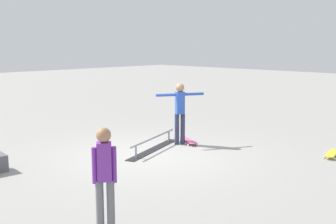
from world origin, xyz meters
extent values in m
plane|color=gray|center=(0.00, 0.00, 0.00)|extent=(60.00, 60.00, 0.00)
cube|color=black|center=(-0.41, -0.33, 0.01)|extent=(2.29, 0.99, 0.01)
cylinder|color=gray|center=(-1.23, -0.61, 0.15)|extent=(0.04, 0.04, 0.30)
cylinder|color=gray|center=(0.42, -0.04, 0.15)|extent=(0.04, 0.04, 0.30)
cylinder|color=gray|center=(-0.41, -0.33, 0.30)|extent=(2.08, 0.75, 0.05)
cylinder|color=#2D3351|center=(-1.35, -0.21, 0.40)|extent=(0.16, 0.16, 0.80)
cylinder|color=#2D3351|center=(-1.21, -0.29, 0.40)|extent=(0.16, 0.16, 0.80)
cube|color=#2D51B7|center=(-1.28, -0.25, 1.09)|extent=(0.27, 0.26, 0.57)
sphere|color=#A87A56|center=(-1.28, -0.25, 1.48)|extent=(0.22, 0.22, 0.22)
cylinder|color=#2D51B7|center=(-1.60, -0.07, 1.30)|extent=(0.51, 0.32, 0.07)
cylinder|color=#2D51B7|center=(-0.95, -0.43, 1.30)|extent=(0.51, 0.32, 0.07)
cube|color=#E05993|center=(-1.50, -0.16, 0.08)|extent=(0.52, 0.81, 0.02)
cylinder|color=white|center=(-1.49, 0.14, 0.03)|extent=(0.05, 0.06, 0.05)
cylinder|color=white|center=(-1.28, 0.04, 0.03)|extent=(0.05, 0.06, 0.05)
cylinder|color=white|center=(-1.72, -0.36, 0.03)|extent=(0.05, 0.06, 0.05)
cylinder|color=white|center=(-1.51, -0.45, 0.03)|extent=(0.05, 0.06, 0.05)
cylinder|color=slate|center=(3.13, 2.54, 0.37)|extent=(0.15, 0.15, 0.75)
cylinder|color=slate|center=(3.25, 2.45, 0.37)|extent=(0.15, 0.15, 0.75)
cube|color=purple|center=(3.19, 2.50, 1.02)|extent=(0.26, 0.25, 0.53)
sphere|color=#A87A56|center=(3.19, 2.50, 1.38)|extent=(0.20, 0.20, 0.20)
cylinder|color=purple|center=(3.08, 2.57, 0.97)|extent=(0.10, 0.10, 0.50)
cylinder|color=purple|center=(3.29, 2.42, 0.97)|extent=(0.10, 0.10, 0.50)
cube|color=yellow|center=(-2.88, 3.09, 0.08)|extent=(0.82, 0.36, 0.02)
cylinder|color=white|center=(-3.12, 2.92, 0.03)|extent=(0.06, 0.04, 0.05)
cylinder|color=white|center=(-2.59, 3.03, 0.03)|extent=(0.06, 0.04, 0.05)
cylinder|color=white|center=(-2.64, 3.26, 0.03)|extent=(0.06, 0.04, 0.05)
camera|label=1|loc=(6.43, 6.88, 2.58)|focal=44.18mm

